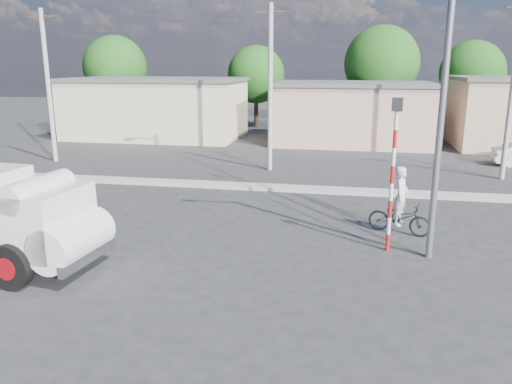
% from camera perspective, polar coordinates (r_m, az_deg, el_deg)
% --- Properties ---
extents(ground_plane, '(120.00, 120.00, 0.00)m').
position_cam_1_polar(ground_plane, '(13.73, 1.56, -8.00)').
color(ground_plane, '#292A2C').
rests_on(ground_plane, ground).
extents(median, '(40.00, 0.80, 0.16)m').
position_cam_1_polar(median, '(21.26, 5.12, 0.36)').
color(median, '#99968E').
rests_on(median, ground).
extents(bicycle, '(2.09, 1.30, 1.04)m').
position_cam_1_polar(bicycle, '(16.41, 16.07, -2.84)').
color(bicycle, black).
rests_on(bicycle, ground).
extents(cyclist, '(0.64, 0.79, 1.86)m').
position_cam_1_polar(cyclist, '(16.30, 16.17, -1.46)').
color(cyclist, silver).
rests_on(cyclist, ground).
extents(traffic_pole, '(0.28, 0.18, 4.36)m').
position_cam_1_polar(traffic_pole, '(14.31, 15.42, 3.27)').
color(traffic_pole, red).
rests_on(traffic_pole, ground).
extents(streetlight, '(2.34, 0.22, 9.00)m').
position_cam_1_polar(streetlight, '(13.88, 20.13, 12.45)').
color(streetlight, slate).
rests_on(streetlight, ground).
extents(building_row, '(37.80, 7.30, 4.44)m').
position_cam_1_polar(building_row, '(34.67, 9.49, 9.15)').
color(building_row, beige).
rests_on(building_row, ground).
extents(tree_row, '(34.13, 7.32, 8.10)m').
position_cam_1_polar(tree_row, '(41.36, 5.15, 13.86)').
color(tree_row, '#38281E').
rests_on(tree_row, ground).
extents(utility_poles, '(35.40, 0.24, 8.00)m').
position_cam_1_polar(utility_poles, '(24.57, 14.05, 11.32)').
color(utility_poles, '#99968E').
rests_on(utility_poles, ground).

